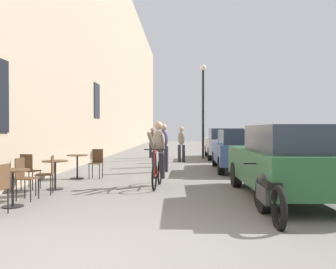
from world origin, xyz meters
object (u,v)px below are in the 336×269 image
(pedestrian_mid, at_px, (164,143))
(pedestrian_far, at_px, (181,142))
(pedestrian_near, at_px, (163,145))
(cafe_chair_mid_toward_wall, at_px, (48,172))
(street_lamp, at_px, (203,99))
(cafe_chair_near_toward_wall, at_px, (24,176))
(cyclist_on_bicycle, at_px, (158,156))
(parked_car_nearest, at_px, (288,161))
(cafe_table_mid, at_px, (55,169))
(parked_car_third, at_px, (224,143))
(cafe_table_near, at_px, (13,180))
(parked_car_second, at_px, (240,149))
(cafe_chair_far_toward_street, at_px, (97,161))
(cafe_chair_mid_toward_street, at_px, (29,169))
(parked_motorcycle, at_px, (268,193))
(cafe_table_far, at_px, (77,161))
(pedestrian_furthest, at_px, (152,141))

(pedestrian_mid, distance_m, pedestrian_far, 2.20)
(pedestrian_near, height_order, pedestrian_mid, pedestrian_near)
(cafe_chair_mid_toward_wall, bearing_deg, street_lamp, 68.48)
(cafe_chair_near_toward_wall, relative_size, cyclist_on_bicycle, 0.51)
(cafe_chair_near_toward_wall, distance_m, parked_car_nearest, 5.64)
(cafe_table_mid, height_order, parked_car_third, parked_car_third)
(cafe_table_near, relative_size, parked_car_second, 0.17)
(cafe_chair_far_toward_street, distance_m, parked_car_nearest, 5.82)
(cafe_chair_mid_toward_street, bearing_deg, pedestrian_near, 51.13)
(cafe_chair_mid_toward_street, relative_size, pedestrian_far, 0.54)
(cafe_table_near, distance_m, parked_car_third, 13.11)
(cafe_table_mid, relative_size, cafe_chair_mid_toward_street, 0.81)
(cafe_chair_far_toward_street, bearing_deg, pedestrian_far, 65.03)
(parked_car_nearest, height_order, parked_motorcycle, parked_car_nearest)
(cafe_chair_mid_toward_wall, relative_size, cafe_chair_far_toward_street, 1.00)
(cafe_chair_mid_toward_wall, xyz_separation_m, pedestrian_near, (2.43, 4.50, 0.44))
(cafe_table_mid, xyz_separation_m, cafe_chair_mid_toward_wall, (0.07, -0.68, -0.00))
(cafe_table_far, bearing_deg, street_lamp, 61.44)
(pedestrian_furthest, bearing_deg, parked_car_third, -6.27)
(cafe_table_far, relative_size, parked_car_third, 0.16)
(street_lamp, xyz_separation_m, parked_car_nearest, (1.17, -10.97, -2.29))
(pedestrian_mid, height_order, pedestrian_furthest, pedestrian_mid)
(cafe_chair_mid_toward_wall, bearing_deg, cafe_table_near, -97.33)
(cafe_table_near, distance_m, cafe_table_mid, 2.04)
(cafe_chair_mid_toward_street, height_order, cafe_chair_far_toward_street, same)
(cafe_table_mid, xyz_separation_m, parked_car_second, (5.28, 4.37, 0.26))
(cafe_chair_mid_toward_street, bearing_deg, pedestrian_mid, 61.67)
(parked_car_third, bearing_deg, cafe_chair_mid_toward_street, -121.12)
(pedestrian_near, distance_m, parked_car_nearest, 5.65)
(cafe_chair_mid_toward_street, bearing_deg, parked_car_third, 58.88)
(cyclist_on_bicycle, bearing_deg, pedestrian_furthest, 95.52)
(cyclist_on_bicycle, xyz_separation_m, parked_motorcycle, (2.09, -3.25, -0.41))
(cafe_chair_far_toward_street, xyz_separation_m, parked_car_nearest, (4.91, -3.12, 0.30))
(cafe_chair_mid_toward_street, xyz_separation_m, street_lamp, (4.91, 10.04, 2.59))
(pedestrian_near, bearing_deg, cafe_chair_near_toward_wall, -117.36)
(cafe_chair_mid_toward_wall, bearing_deg, parked_car_nearest, -3.46)
(cafe_table_mid, bearing_deg, cafe_table_far, 91.19)
(parked_car_nearest, bearing_deg, pedestrian_mid, 114.30)
(pedestrian_furthest, relative_size, parked_car_second, 0.38)
(cyclist_on_bicycle, height_order, parked_car_third, cyclist_on_bicycle)
(cafe_chair_mid_toward_wall, height_order, cafe_chair_far_toward_street, same)
(street_lamp, bearing_deg, cafe_table_far, -118.56)
(cafe_table_near, distance_m, cyclist_on_bicycle, 3.72)
(pedestrian_near, distance_m, pedestrian_furthest, 6.53)
(cafe_table_near, relative_size, pedestrian_far, 0.44)
(parked_car_second, relative_size, parked_motorcycle, 1.98)
(cafe_chair_mid_toward_wall, bearing_deg, parked_motorcycle, -23.63)
(pedestrian_far, relative_size, parked_car_third, 0.37)
(cafe_chair_far_toward_street, bearing_deg, pedestrian_mid, 61.57)
(cafe_table_near, height_order, pedestrian_mid, pedestrian_mid)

